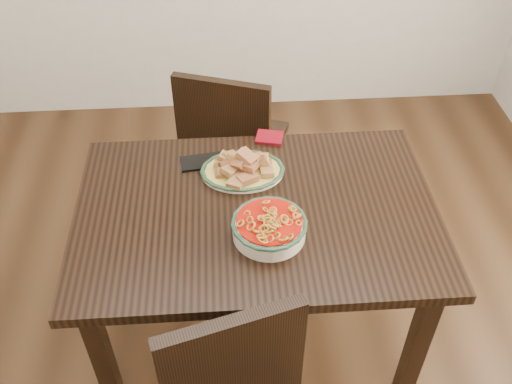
{
  "coord_description": "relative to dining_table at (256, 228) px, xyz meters",
  "views": [
    {
      "loc": [
        -0.08,
        -1.43,
        2.11
      ],
      "look_at": [
        0.02,
        -0.01,
        0.81
      ],
      "focal_mm": 40.0,
      "sensor_mm": 36.0,
      "label": 1
    }
  ],
  "objects": [
    {
      "name": "chair_far",
      "position": [
        -0.07,
        0.71,
        -0.16
      ],
      "size": [
        0.53,
        0.53,
        0.89
      ],
      "rotation": [
        0.0,
        0.0,
        2.81
      ],
      "color": "black",
      "rests_on": "ground"
    },
    {
      "name": "napkin",
      "position": [
        0.08,
        0.39,
        0.1
      ],
      "size": [
        0.12,
        0.11,
        0.01
      ],
      "primitive_type": "cube",
      "rotation": [
        0.0,
        0.0,
        -0.22
      ],
      "color": "maroon",
      "rests_on": "dining_table"
    },
    {
      "name": "floor",
      "position": [
        -0.02,
        0.03,
        -0.66
      ],
      "size": [
        3.5,
        3.5,
        0.0
      ],
      "primitive_type": "plane",
      "color": "#331F10",
      "rests_on": "ground"
    },
    {
      "name": "fish_plate",
      "position": [
        -0.04,
        0.19,
        0.14
      ],
      "size": [
        0.3,
        0.24,
        0.11
      ],
      "color": "#F5E9CE",
      "rests_on": "dining_table"
    },
    {
      "name": "smartphone",
      "position": [
        -0.19,
        0.26,
        0.1
      ],
      "size": [
        0.17,
        0.11,
        0.01
      ],
      "primitive_type": "cube",
      "rotation": [
        0.0,
        0.0,
        0.14
      ],
      "color": "black",
      "rests_on": "dining_table"
    },
    {
      "name": "dining_table",
      "position": [
        0.0,
        0.0,
        0.0
      ],
      "size": [
        1.25,
        0.83,
        0.75
      ],
      "color": "black",
      "rests_on": "ground"
    },
    {
      "name": "noodle_bowl",
      "position": [
        0.03,
        -0.13,
        0.14
      ],
      "size": [
        0.25,
        0.25,
        0.08
      ],
      "color": "beige",
      "rests_on": "dining_table"
    }
  ]
}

